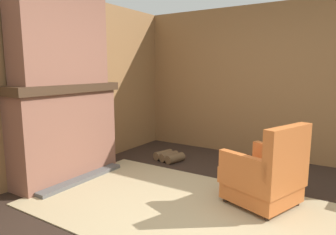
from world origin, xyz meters
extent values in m
plane|color=#2D2119|center=(0.00, 0.00, 0.00)|extent=(14.00, 14.00, 0.00)
cube|color=olive|center=(-2.50, 0.00, 1.28)|extent=(0.06, 5.55, 2.56)
cube|color=olive|center=(0.00, 2.50, 1.28)|extent=(5.55, 0.06, 2.56)
cube|color=brown|center=(-2.26, 0.00, 0.60)|extent=(0.43, 1.49, 1.19)
cube|color=black|center=(-2.08, 0.00, 0.45)|extent=(0.08, 0.77, 0.67)
cube|color=#565451|center=(-1.96, 0.00, 0.03)|extent=(0.16, 1.34, 0.06)
cube|color=#3D2819|center=(-2.26, 0.00, 1.25)|extent=(0.53, 1.59, 0.11)
cube|color=brown|center=(-2.26, 0.00, 1.92)|extent=(0.38, 1.31, 1.24)
cube|color=tan|center=(-0.14, 0.04, 0.01)|extent=(3.99, 2.00, 0.01)
cube|color=#C6662D|center=(0.27, 0.59, 0.18)|extent=(0.84, 0.85, 0.24)
cube|color=#C6662D|center=(0.27, 0.59, 0.33)|extent=(0.88, 0.89, 0.18)
cube|color=#C6662D|center=(0.53, 0.49, 0.68)|extent=(0.35, 0.70, 0.52)
cube|color=#C6662D|center=(0.14, 0.31, 0.52)|extent=(0.61, 0.30, 0.20)
cube|color=#C6662D|center=(0.35, 0.88, 0.52)|extent=(0.61, 0.30, 0.20)
cylinder|color=#332319|center=(-0.09, 0.42, 0.03)|extent=(0.06, 0.06, 0.06)
cylinder|color=#332319|center=(0.10, 0.95, 0.03)|extent=(0.06, 0.06, 0.06)
cylinder|color=#332319|center=(0.43, 0.23, 0.03)|extent=(0.06, 0.06, 0.06)
cylinder|color=#332319|center=(0.62, 0.76, 0.03)|extent=(0.06, 0.06, 0.06)
cylinder|color=brown|center=(-1.61, 1.45, 0.07)|extent=(0.22, 0.36, 0.14)
cylinder|color=brown|center=(-1.47, 1.42, 0.07)|extent=(0.22, 0.36, 0.14)
cylinder|color=brown|center=(-1.33, 1.38, 0.07)|extent=(0.22, 0.36, 0.14)
ellipsoid|color=#47708E|center=(-2.30, -0.28, 1.34)|extent=(0.12, 0.12, 0.08)
cylinder|color=white|center=(-2.30, -0.28, 1.46)|extent=(0.07, 0.07, 0.15)
cube|color=gray|center=(-2.30, 0.59, 1.37)|extent=(0.13, 0.22, 0.13)
cube|color=silver|center=(-2.23, 0.59, 1.38)|extent=(0.01, 0.04, 0.02)
cylinder|color=red|center=(-2.32, -0.04, 1.45)|extent=(0.07, 0.29, 0.29)
camera|label=1|loc=(1.08, -2.65, 1.51)|focal=32.00mm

